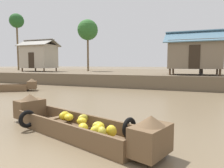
{
  "coord_description": "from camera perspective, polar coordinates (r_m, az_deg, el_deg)",
  "views": [
    {
      "loc": [
        2.12,
        -1.28,
        1.91
      ],
      "look_at": [
        -1.01,
        6.49,
        1.13
      ],
      "focal_mm": 33.78,
      "sensor_mm": 36.0,
      "label": 1
    }
  ],
  "objects": [
    {
      "name": "ground_plane",
      "position": [
        11.63,
        11.2,
        -4.22
      ],
      "size": [
        300.0,
        300.0,
        0.0
      ],
      "primitive_type": "plane",
      "color": "#726047"
    },
    {
      "name": "riverbank_strip",
      "position": [
        25.96,
        17.26,
        2.06
      ],
      "size": [
        160.0,
        20.0,
        1.06
      ],
      "primitive_type": "cube",
      "color": "brown",
      "rests_on": "ground"
    },
    {
      "name": "stilt_house_mid_left",
      "position": [
        18.51,
        21.49,
        7.61
      ],
      "size": [
        4.67,
        3.34,
        3.55
      ],
      "color": "#4C3826",
      "rests_on": "riverbank_strip"
    },
    {
      "name": "stilt_house_left",
      "position": [
        27.03,
        -19.14,
        7.19
      ],
      "size": [
        4.32,
        3.12,
        3.82
      ],
      "color": "#4C3826",
      "rests_on": "riverbank_strip"
    },
    {
      "name": "banana_boat",
      "position": [
        5.87,
        -9.89,
        -10.56
      ],
      "size": [
        5.26,
        2.5,
        0.91
      ],
      "color": "brown",
      "rests_on": "ground"
    },
    {
      "name": "palm_tree_mid",
      "position": [
        27.13,
        -6.6,
        14.26
      ],
      "size": [
        2.53,
        2.53,
        6.38
      ],
      "color": "brown",
      "rests_on": "riverbank_strip"
    },
    {
      "name": "cargo_boat_upstream",
      "position": [
        16.86,
        -27.01,
        -0.66
      ],
      "size": [
        3.99,
        3.23,
        0.88
      ],
      "color": "brown",
      "rests_on": "ground"
    },
    {
      "name": "vendor_person",
      "position": [
        17.81,
        23.03,
        5.17
      ],
      "size": [
        0.44,
        0.44,
        1.66
      ],
      "color": "#332D28",
      "rests_on": "riverbank_strip"
    },
    {
      "name": "palm_tree_near",
      "position": [
        33.2,
        -24.4,
        15.04
      ],
      "size": [
        1.96,
        1.96,
        7.86
      ],
      "color": "brown",
      "rests_on": "riverbank_strip"
    }
  ]
}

